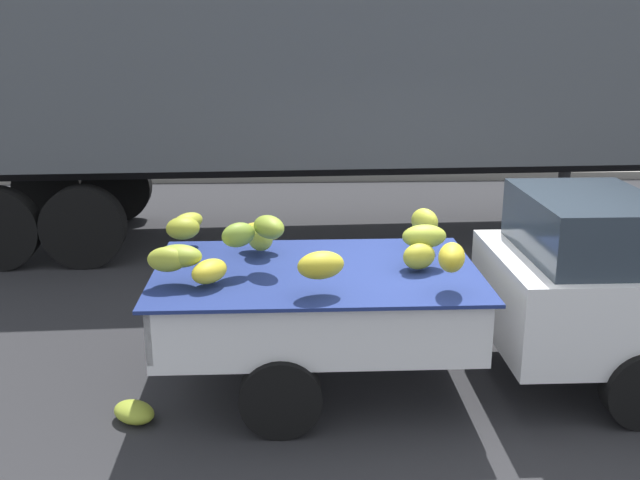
# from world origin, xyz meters

# --- Properties ---
(ground) EXTENTS (220.00, 220.00, 0.00)m
(ground) POSITION_xyz_m (0.00, 0.00, 0.00)
(ground) COLOR #28282B
(curb_strip) EXTENTS (80.00, 0.80, 0.16)m
(curb_strip) POSITION_xyz_m (0.00, 8.98, 0.08)
(curb_strip) COLOR gray
(curb_strip) RESTS_ON ground
(pickup_truck) EXTENTS (4.82, 1.81, 1.70)m
(pickup_truck) POSITION_xyz_m (0.54, -0.05, 0.89)
(pickup_truck) COLOR white
(pickup_truck) RESTS_ON ground
(semi_trailer) EXTENTS (12.09, 3.07, 3.95)m
(semi_trailer) POSITION_xyz_m (-0.75, 4.72, 2.54)
(semi_trailer) COLOR #4C5156
(semi_trailer) RESTS_ON ground
(fallen_banana_bunch_near_tailgate) EXTENTS (0.46, 0.43, 0.16)m
(fallen_banana_bunch_near_tailgate) POSITION_xyz_m (-2.81, -0.61, 0.08)
(fallen_banana_bunch_near_tailgate) COLOR #9AAB32
(fallen_banana_bunch_near_tailgate) RESTS_ON ground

